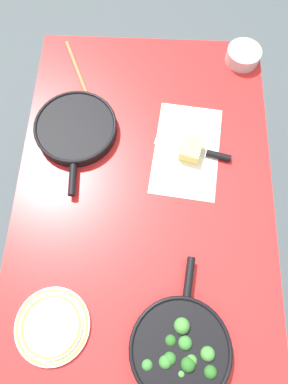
% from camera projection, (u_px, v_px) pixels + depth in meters
% --- Properties ---
extents(ground_plane, '(14.00, 14.00, 0.00)m').
position_uv_depth(ground_plane, '(144.00, 241.00, 1.81)').
color(ground_plane, '#424C51').
extents(dining_table_red, '(1.33, 0.86, 0.72)m').
position_uv_depth(dining_table_red, '(144.00, 202.00, 1.21)').
color(dining_table_red, red).
rests_on(dining_table_red, ground_plane).
extents(skillet_broccoli, '(0.40, 0.28, 0.07)m').
position_uv_depth(skillet_broccoli, '(180.00, 349.00, 0.94)').
color(skillet_broccoli, black).
rests_on(skillet_broccoli, dining_table_red).
extents(skillet_eggs, '(0.40, 0.29, 0.04)m').
position_uv_depth(skillet_eggs, '(76.00, 129.00, 1.20)').
color(skillet_eggs, black).
rests_on(skillet_eggs, dining_table_red).
extents(wooden_spoon, '(0.39, 0.19, 0.02)m').
position_uv_depth(wooden_spoon, '(86.00, 92.00, 1.27)').
color(wooden_spoon, '#996B42').
rests_on(wooden_spoon, dining_table_red).
extents(parchment_sheet, '(0.38, 0.26, 0.00)m').
position_uv_depth(parchment_sheet, '(187.00, 150.00, 1.19)').
color(parchment_sheet, silver).
rests_on(parchment_sheet, dining_table_red).
extents(grater_knife, '(0.09, 0.27, 0.02)m').
position_uv_depth(grater_knife, '(204.00, 152.00, 1.18)').
color(grater_knife, silver).
rests_on(grater_knife, dining_table_red).
extents(cheese_block, '(0.09, 0.09, 0.05)m').
position_uv_depth(cheese_block, '(191.00, 149.00, 1.17)').
color(cheese_block, '#EACC66').
rests_on(cheese_block, dining_table_red).
extents(dinner_plate_stack, '(0.22, 0.22, 0.03)m').
position_uv_depth(dinner_plate_stack, '(52.00, 326.00, 0.98)').
color(dinner_plate_stack, white).
rests_on(dinner_plate_stack, dining_table_red).
extents(prep_bowl_steel, '(0.13, 0.13, 0.05)m').
position_uv_depth(prep_bowl_steel, '(243.00, 55.00, 1.31)').
color(prep_bowl_steel, '#B7B7BC').
rests_on(prep_bowl_steel, dining_table_red).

